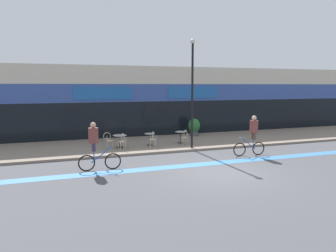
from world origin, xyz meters
name	(u,v)px	position (x,y,z in m)	size (l,w,h in m)	color
ground_plane	(220,173)	(0.00, 0.00, 0.00)	(120.00, 120.00, 0.00)	#4C4C51
sidewalk_slab	(163,143)	(0.00, 7.25, 0.06)	(40.00, 5.50, 0.12)	gray
storefront_facade	(143,101)	(0.00, 11.96, 2.46)	(40.00, 4.06, 4.94)	beige
bike_lane_stripe	(203,164)	(0.00, 1.63, 0.00)	(36.00, 0.70, 0.01)	#3D7AB7
bistro_table_0	(120,139)	(-2.91, 6.39, 0.64)	(0.78, 0.78, 0.71)	black
bistro_table_1	(150,137)	(-1.10, 6.51, 0.61)	(0.61, 0.61, 0.70)	black
bistro_table_2	(181,135)	(0.88, 6.56, 0.63)	(0.67, 0.67, 0.71)	black
cafe_chair_0_near	(122,140)	(-2.90, 5.76, 0.64)	(0.45, 0.60, 0.90)	beige
cafe_chair_0_side	(109,139)	(-3.53, 6.40, 0.64)	(0.60, 0.45, 0.90)	beige
cafe_chair_1_near	(153,138)	(-1.11, 5.89, 0.64)	(0.44, 0.59, 0.90)	beige
cafe_chair_2_near	(185,136)	(0.89, 5.93, 0.64)	(0.43, 0.59, 0.90)	beige
planter_pot	(194,127)	(2.89, 8.99, 0.77)	(0.82, 0.82, 1.21)	#4C4C51
lamp_post	(192,87)	(0.88, 4.89, 3.54)	(0.26, 0.26, 6.02)	black
cyclist_0	(95,144)	(-4.82, 2.15, 1.17)	(1.83, 0.48, 2.09)	black
cyclist_1	(252,133)	(3.22, 2.48, 1.18)	(1.79, 0.52, 2.08)	black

